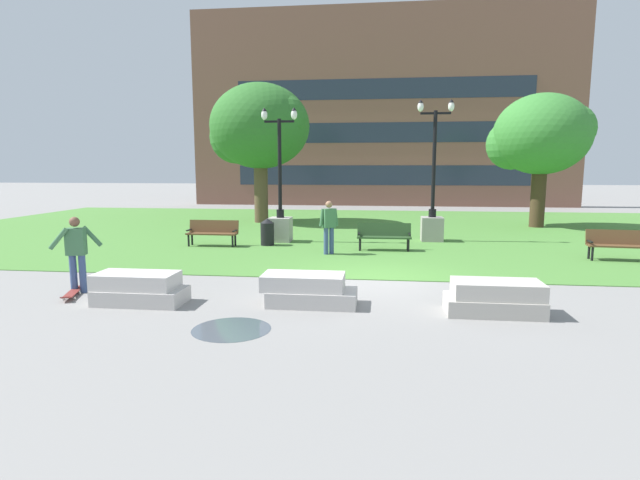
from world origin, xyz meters
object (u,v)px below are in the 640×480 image
Objects in this scene: lamp_post_left at (432,213)px; park_bench_near_left at (619,243)px; person_skateboarder at (76,250)px; lamp_post_center at (280,215)px; park_bench_near_right at (384,235)px; concrete_block_left at (308,290)px; skateboard at (72,293)px; concrete_block_center at (139,289)px; trash_bin at (267,232)px; park_bench_far_left at (213,231)px; concrete_block_right at (495,298)px; person_bystander_near_lawn at (329,224)px.

park_bench_near_left is at bearing -33.28° from lamp_post_left.
person_skateboarder is at bearing -158.26° from park_bench_near_left.
park_bench_near_right is at bearing -21.22° from lamp_post_center.
concrete_block_left is 0.37× the size of lamp_post_left.
skateboard is 9.70m from park_bench_near_right.
concrete_block_center is 1.90× the size of trash_bin.
park_bench_far_left is at bearing 178.14° from park_bench_near_right.
concrete_block_left is at bearing -58.04° from park_bench_far_left.
park_bench_near_left and park_bench_far_left have the same top height.
concrete_block_left is 7.90m from trash_bin.
trash_bin reaches higher than park_bench_near_left.
lamp_post_left is (8.66, 8.91, 0.10)m from person_skateboarder.
concrete_block_right is 9.87m from trash_bin.
skateboard is 0.57× the size of park_bench_far_left.
concrete_block_center is at bearing -125.04° from park_bench_near_right.
lamp_post_center is (2.18, 1.30, 0.48)m from park_bench_far_left.
trash_bin is (-2.55, 7.48, 0.20)m from concrete_block_left.
park_bench_near_left is 0.37× the size of lamp_post_center.
concrete_block_center is 7.84m from trash_bin.
park_bench_far_left is 2.58m from lamp_post_center.
lamp_post_center is 5.11× the size of trash_bin.
concrete_block_center is at bearing -125.68° from lamp_post_left.
park_bench_near_left is (13.83, 5.51, -0.43)m from person_skateboarder.
park_bench_near_left is at bearing 21.74° from person_skateboarder.
lamp_post_left reaches higher than trash_bin.
park_bench_far_left is 4.45m from person_bystander_near_lawn.
park_bench_near_left is 8.76m from person_bystander_near_lawn.
skateboard is 14.97m from park_bench_near_left.
concrete_block_center and concrete_block_left have the same top height.
concrete_block_right is at bearing -1.22° from skateboard.
person_bystander_near_lawn reaches higher than trash_bin.
person_skateboarder reaches higher than concrete_block_center.
concrete_block_left is 1.86× the size of skateboard.
park_bench_far_left is 0.37× the size of lamp_post_center.
park_bench_near_left is 7.06m from park_bench_near_right.
person_skateboarder reaches higher than park_bench_far_left.
park_bench_far_left is at bearing 164.14° from person_bystander_near_lawn.
person_bystander_near_lawn is (-0.18, 5.91, 0.68)m from concrete_block_left.
park_bench_far_left is at bearing 84.09° from skateboard.
park_bench_near_right is at bearing -1.86° from park_bench_far_left.
concrete_block_left is at bearing -145.50° from park_bench_near_left.
park_bench_far_left is (-13.01, 1.23, 0.00)m from park_bench_near_left.
person_bystander_near_lawn is (2.08, -2.51, -0.04)m from lamp_post_center.
concrete_block_left is 5.31m from person_skateboarder.
lamp_post_left reaches higher than skateboard.
concrete_block_right is at bearing -3.71° from person_skateboarder.
person_bystander_near_lawn is (-8.75, 0.02, 0.44)m from park_bench_near_left.
concrete_block_center is at bearing -174.99° from concrete_block_left.
concrete_block_left is 3.65m from concrete_block_right.
lamp_post_left reaches higher than park_bench_far_left.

